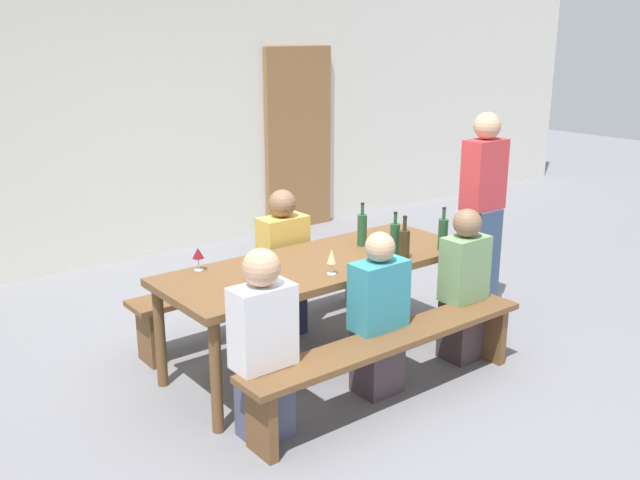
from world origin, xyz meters
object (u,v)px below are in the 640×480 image
(wooden_door, at_px, (299,140))
(wine_glass_2, at_px, (332,257))
(wine_glass_1, at_px, (385,245))
(tasting_table, at_px, (320,271))
(wine_bottle_1, at_px, (404,244))
(seated_guest_near_1, at_px, (378,318))
(seated_guest_near_2, at_px, (463,288))
(wine_glass_0, at_px, (253,261))
(wine_bottle_3, at_px, (443,234))
(bench_far, at_px, (263,286))
(wine_bottle_2, at_px, (362,229))
(standing_host, at_px, (481,216))
(seated_guest_far_0, at_px, (283,266))
(seated_guest_near_0, at_px, (263,349))
(wine_glass_3, at_px, (198,254))
(wine_bottle_0, at_px, (395,239))
(bench_near, at_px, (391,349))

(wooden_door, xyz_separation_m, wine_glass_2, (-2.15, -3.27, -0.19))
(wine_glass_1, bearing_deg, tasting_table, 142.48)
(tasting_table, distance_m, wine_bottle_1, 0.61)
(wine_glass_2, relative_size, seated_guest_near_1, 0.16)
(wine_glass_1, bearing_deg, seated_guest_near_2, -32.25)
(wine_glass_0, xyz_separation_m, seated_guest_near_2, (1.36, -0.59, -0.32))
(wooden_door, relative_size, wine_glass_2, 12.40)
(wine_bottle_3, height_order, wine_glass_2, wine_bottle_3)
(bench_far, distance_m, wine_glass_2, 1.11)
(tasting_table, bearing_deg, wine_glass_2, -112.65)
(wine_bottle_2, bearing_deg, wine_bottle_1, -89.09)
(wine_glass_1, distance_m, standing_host, 1.30)
(wine_glass_0, relative_size, wine_glass_1, 0.92)
(bench_far, height_order, wine_glass_1, wine_glass_1)
(standing_host, bearing_deg, wine_bottle_3, 20.63)
(tasting_table, relative_size, wine_glass_0, 14.87)
(wine_bottle_2, height_order, standing_host, standing_host)
(bench_far, distance_m, wine_bottle_1, 1.26)
(seated_guest_near_2, xyz_separation_m, seated_guest_far_0, (-0.74, 1.14, 0.01))
(seated_guest_near_0, relative_size, seated_guest_near_1, 1.05)
(wine_glass_3, xyz_separation_m, seated_guest_far_0, (0.84, 0.24, -0.32))
(bench_far, height_order, wine_bottle_1, wine_bottle_1)
(bench_far, relative_size, wine_glass_0, 14.21)
(seated_guest_near_0, xyz_separation_m, seated_guest_near_1, (0.87, 0.00, -0.04))
(wine_bottle_0, distance_m, seated_guest_near_1, 0.68)
(wine_bottle_0, relative_size, seated_guest_near_0, 0.28)
(wine_bottle_1, xyz_separation_m, seated_guest_far_0, (-0.38, 0.90, -0.32))
(wine_bottle_2, xyz_separation_m, standing_host, (1.16, -0.15, -0.06))
(bench_far, height_order, wine_glass_3, wine_glass_3)
(wine_glass_0, height_order, seated_guest_far_0, seated_guest_far_0)
(bench_near, bearing_deg, seated_guest_near_0, 169.98)
(seated_guest_near_0, bearing_deg, wine_glass_0, -28.51)
(bench_near, bearing_deg, wine_bottle_0, 45.73)
(wine_glass_3, xyz_separation_m, seated_guest_near_1, (0.77, -0.91, -0.35))
(seated_guest_far_0, bearing_deg, wine_glass_3, -74.35)
(seated_guest_near_1, distance_m, standing_host, 1.72)
(bench_far, height_order, wine_bottle_2, wine_bottle_2)
(bench_near, height_order, bench_far, same)
(bench_far, height_order, standing_host, standing_host)
(wine_bottle_0, relative_size, wine_glass_1, 1.93)
(wine_bottle_3, bearing_deg, seated_guest_near_0, -172.12)
(wooden_door, bearing_deg, seated_guest_near_2, -108.66)
(tasting_table, relative_size, standing_host, 1.35)
(wooden_door, distance_m, seated_guest_near_0, 4.63)
(wooden_door, height_order, wine_glass_2, wooden_door)
(wine_bottle_1, height_order, seated_guest_near_1, seated_guest_near_1)
(wine_glass_1, xyz_separation_m, standing_host, (1.28, 0.23, -0.04))
(bench_far, xyz_separation_m, standing_host, (1.63, -0.77, 0.46))
(seated_guest_near_1, bearing_deg, wooden_door, -29.37)
(wine_glass_0, xyz_separation_m, standing_host, (2.16, -0.06, -0.04))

